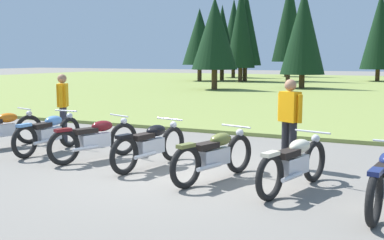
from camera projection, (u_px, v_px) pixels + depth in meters
ground_plane at (177, 174)px, 8.47m from camera, size 140.00×140.00×0.00m
grass_moorland at (358, 88)px, 32.06m from camera, size 80.00×44.00×0.10m
forest_treeline at (348, 29)px, 37.78m from camera, size 35.21×28.91×8.69m
motorcycle_orange at (1, 129)px, 10.89m from camera, size 0.85×2.03×0.88m
motorcycle_sky_blue at (49, 133)px, 10.35m from camera, size 0.62×2.10×0.88m
motorcycle_maroon at (95, 139)px, 9.57m from camera, size 0.91×2.01×0.88m
motorcycle_black at (151, 144)px, 8.93m from camera, size 0.63×2.09×0.88m
motorcycle_olive at (215, 155)px, 7.98m from camera, size 0.81×2.04×0.88m
motorcycle_cream at (294, 163)px, 7.35m from camera, size 0.77×2.06×0.88m
rider_in_hivis_vest at (290, 118)px, 8.79m from camera, size 0.51×0.35×1.67m
rider_near_row_end at (63, 104)px, 11.51m from camera, size 0.37×0.48×1.67m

